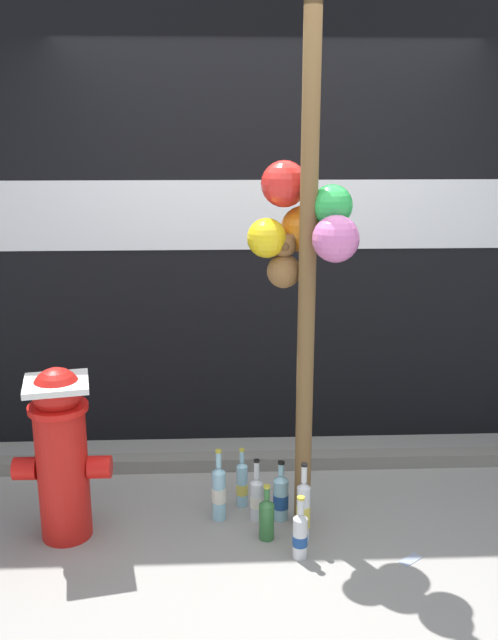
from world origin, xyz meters
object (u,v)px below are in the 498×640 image
bottle_3 (219,492)px  bottle_6 (300,534)px  fire_hydrant (61,451)px  bottle_4 (267,517)px  bottle_0 (281,497)px  bottle_1 (303,512)px  memorial_post (305,193)px  bottle_5 (256,498)px  bottle_2 (242,484)px

bottle_3 → bottle_6: bearing=-43.0°
fire_hydrant → bottle_4: bearing=-4.2°
bottle_0 → bottle_4: bearing=-115.4°
bottle_3 → fire_hydrant: bearing=-171.3°
bottle_0 → bottle_1: bottle_1 is taller
bottle_1 → bottle_6: bottle_1 is taller
memorial_post → bottle_3: 1.60m
bottle_5 → fire_hydrant: bearing=-173.9°
bottle_0 → bottle_3: bottle_3 is taller
bottle_0 → bottle_1: size_ratio=0.77×
bottle_1 → bottle_4: 0.19m
bottle_3 → bottle_0: bearing=-1.9°
bottle_0 → bottle_2: (-0.20, 0.14, 0.00)m
fire_hydrant → memorial_post: bearing=4.2°
bottle_3 → bottle_5: 0.20m
memorial_post → bottle_4: memorial_post is taller
bottle_4 → bottle_0: bearing=64.6°
fire_hydrant → bottle_6: bearing=-11.8°
bottle_2 → bottle_6: (0.26, -0.49, -0.01)m
bottle_4 → bottle_3: bearing=140.9°
bottle_1 → bottle_4: bottle_1 is taller
fire_hydrant → bottle_1: bearing=-5.2°
bottle_1 → bottle_0: bearing=113.2°
memorial_post → bottle_4: 1.60m
bottle_4 → bottle_5: size_ratio=0.85×
bottle_2 → bottle_1: bearing=-50.9°
bottle_1 → bottle_4: bearing=169.6°
fire_hydrant → bottle_3: size_ratio=2.26×
memorial_post → bottle_0: memorial_post is taller
bottle_4 → bottle_5: (-0.04, 0.18, 0.01)m
fire_hydrant → bottle_3: (0.77, 0.12, -0.31)m
bottle_0 → bottle_6: (0.06, -0.35, -0.00)m
fire_hydrant → bottle_3: bearing=8.7°
bottle_3 → bottle_5: size_ratio=1.15×
bottle_1 → memorial_post: bearing=90.3°
bottle_0 → bottle_6: bearing=-79.9°
bottle_1 → bottle_2: 0.46m
fire_hydrant → bottle_4: 1.07m
memorial_post → bottle_2: size_ratio=8.73×
bottle_6 → fire_hydrant: bearing=168.2°
memorial_post → bottle_2: memorial_post is taller
bottle_0 → bottle_3: 0.33m
bottle_1 → bottle_6: 0.14m
bottle_3 → bottle_2: bearing=46.7°
memorial_post → bottle_0: 1.58m
bottle_0 → bottle_3: (-0.32, 0.01, 0.03)m
bottle_0 → memorial_post: bearing=-13.2°
bottle_5 → memorial_post: bearing=-4.4°
fire_hydrant → bottle_0: 1.15m
fire_hydrant → bottle_3: 0.84m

